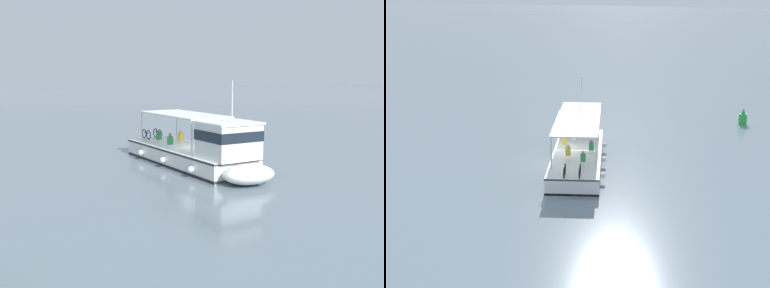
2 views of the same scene
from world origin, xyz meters
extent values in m
plane|color=slate|center=(0.00, 0.00, 0.00)|extent=(400.00, 400.00, 0.00)
cube|color=white|center=(0.19, 1.01, 0.55)|extent=(11.20, 5.09, 1.10)
ellipsoid|color=white|center=(-5.91, -0.10, 0.55)|extent=(2.69, 3.29, 1.01)
cube|color=black|center=(0.19, 1.01, 0.10)|extent=(11.21, 5.12, 0.16)
cube|color=#2D2D33|center=(0.19, 1.01, 1.02)|extent=(11.21, 5.14, 0.10)
cube|color=white|center=(-4.14, 0.22, 2.05)|extent=(3.05, 3.14, 1.90)
cube|color=#19232D|center=(-4.14, 0.22, 2.38)|extent=(3.10, 3.21, 0.56)
cube|color=white|center=(-4.14, 0.22, 3.06)|extent=(3.23, 3.33, 0.12)
cube|color=white|center=(0.63, 1.09, 3.15)|extent=(7.12, 4.10, 0.10)
cylinder|color=silver|center=(-2.32, -0.83, 2.10)|extent=(0.08, 0.08, 2.00)
cylinder|color=silver|center=(-2.81, 1.85, 2.10)|extent=(0.08, 0.08, 2.00)
cylinder|color=silver|center=(4.07, 0.34, 2.10)|extent=(0.08, 0.08, 2.00)
cylinder|color=silver|center=(3.58, 3.01, 2.10)|extent=(0.08, 0.08, 2.00)
cylinder|color=silver|center=(-4.44, 0.17, 4.22)|extent=(0.06, 0.06, 2.20)
sphere|color=white|center=(-3.48, 2.15, 0.50)|extent=(0.36, 0.36, 0.36)
sphere|color=white|center=(-0.23, 2.74, 0.50)|extent=(0.36, 0.36, 0.36)
sphere|color=white|center=(2.82, 3.30, 0.50)|extent=(0.36, 0.36, 0.36)
torus|color=black|center=(4.74, 1.38, 1.43)|extent=(0.66, 0.18, 0.66)
torus|color=black|center=(5.43, 1.51, 1.43)|extent=(0.66, 0.18, 0.66)
cylinder|color=#232328|center=(5.09, 1.45, 1.55)|extent=(0.70, 0.18, 0.06)
torus|color=black|center=(4.58, 2.27, 1.43)|extent=(0.66, 0.18, 0.66)
torus|color=black|center=(5.27, 2.40, 1.43)|extent=(0.66, 0.18, 0.66)
cylinder|color=#1E478C|center=(4.93, 2.33, 1.55)|extent=(0.70, 0.18, 0.06)
cube|color=#338C4C|center=(2.86, 2.03, 1.56)|extent=(0.27, 0.35, 0.52)
sphere|color=tan|center=(2.86, 2.03, 1.93)|extent=(0.20, 0.20, 0.20)
cube|color=yellow|center=(1.88, 0.82, 1.56)|extent=(0.27, 0.35, 0.52)
sphere|color=beige|center=(1.88, 0.82, 1.93)|extent=(0.20, 0.20, 0.20)
cube|color=#338C4C|center=(0.46, 2.03, 1.56)|extent=(0.27, 0.35, 0.52)
sphere|color=#9E7051|center=(0.46, 2.03, 1.93)|extent=(0.20, 0.20, 0.20)
cube|color=yellow|center=(-0.36, -0.05, 1.56)|extent=(0.27, 0.35, 0.52)
sphere|color=beige|center=(-0.36, -0.05, 1.93)|extent=(0.20, 0.20, 0.20)
cube|color=white|center=(-1.62, 0.29, 1.56)|extent=(0.27, 0.35, 0.52)
sphere|color=tan|center=(-1.62, 0.29, 1.93)|extent=(0.20, 0.20, 0.20)
camera|label=1|loc=(-26.48, 10.96, 5.63)|focal=43.03mm
camera|label=2|loc=(34.36, 9.51, 12.44)|focal=51.39mm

